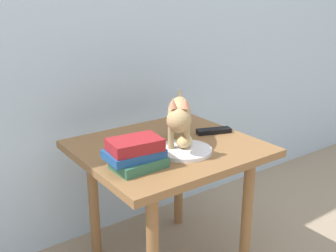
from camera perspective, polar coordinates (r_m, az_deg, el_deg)
back_panel at (r=1.86m, az=-8.11°, el=17.31°), size 4.00×0.04×2.20m
side_table at (r=1.63m, az=0.00°, el=-5.37°), size 0.69×0.62×0.55m
plate at (r=1.53m, az=2.37°, el=-3.48°), size 0.21×0.21×0.01m
bread_roll at (r=1.54m, az=2.33°, el=-2.14°), size 0.10×0.09×0.05m
cat at (r=1.55m, az=1.59°, el=1.66°), size 0.32×0.40×0.23m
book_stack at (r=1.38m, az=-4.57°, el=-3.92°), size 0.20×0.15×0.11m
tv_remote at (r=1.75m, az=6.50°, el=-0.69°), size 0.16×0.09×0.02m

